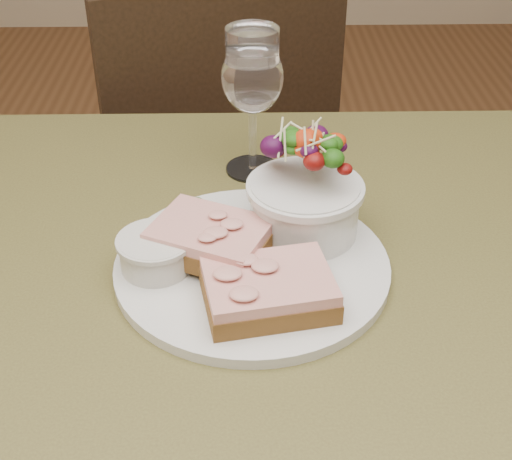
{
  "coord_description": "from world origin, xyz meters",
  "views": [
    {
      "loc": [
        -0.03,
        -0.58,
        1.22
      ],
      "look_at": [
        -0.01,
        0.0,
        0.81
      ],
      "focal_mm": 50.0,
      "sensor_mm": 36.0,
      "label": 1
    }
  ],
  "objects_px": {
    "sandwich_front": "(269,290)",
    "chair_far": "(206,241)",
    "wine_glass": "(252,81)",
    "ramekin": "(156,251)",
    "salad_bowl": "(305,186)",
    "sandwich_back": "(210,239)",
    "dinner_plate": "(252,266)",
    "cafe_table": "(268,349)"
  },
  "relations": [
    {
      "from": "sandwich_back",
      "to": "ramekin",
      "type": "distance_m",
      "value": 0.06
    },
    {
      "from": "sandwich_back",
      "to": "salad_bowl",
      "type": "height_order",
      "value": "salad_bowl"
    },
    {
      "from": "dinner_plate",
      "to": "wine_glass",
      "type": "xyz_separation_m",
      "value": [
        0.0,
        0.21,
        0.12
      ]
    },
    {
      "from": "ramekin",
      "to": "cafe_table",
      "type": "bearing_deg",
      "value": -3.91
    },
    {
      "from": "dinner_plate",
      "to": "sandwich_back",
      "type": "xyz_separation_m",
      "value": [
        -0.04,
        0.01,
        0.03
      ]
    },
    {
      "from": "sandwich_front",
      "to": "chair_far",
      "type": "bearing_deg",
      "value": 87.39
    },
    {
      "from": "chair_far",
      "to": "sandwich_front",
      "type": "distance_m",
      "value": 0.91
    },
    {
      "from": "cafe_table",
      "to": "wine_glass",
      "type": "relative_size",
      "value": 4.57
    },
    {
      "from": "chair_far",
      "to": "salad_bowl",
      "type": "xyz_separation_m",
      "value": [
        0.15,
        -0.64,
        0.53
      ]
    },
    {
      "from": "cafe_table",
      "to": "chair_far",
      "type": "xyz_separation_m",
      "value": [
        -0.11,
        0.71,
        -0.36
      ]
    },
    {
      "from": "dinner_plate",
      "to": "salad_bowl",
      "type": "xyz_separation_m",
      "value": [
        0.06,
        0.06,
        0.07
      ]
    },
    {
      "from": "dinner_plate",
      "to": "sandwich_back",
      "type": "height_order",
      "value": "sandwich_back"
    },
    {
      "from": "dinner_plate",
      "to": "wine_glass",
      "type": "bearing_deg",
      "value": 88.91
    },
    {
      "from": "cafe_table",
      "to": "ramekin",
      "type": "bearing_deg",
      "value": 176.09
    },
    {
      "from": "sandwich_front",
      "to": "dinner_plate",
      "type": "bearing_deg",
      "value": 91.89
    },
    {
      "from": "dinner_plate",
      "to": "sandwich_back",
      "type": "distance_m",
      "value": 0.05
    },
    {
      "from": "cafe_table",
      "to": "wine_glass",
      "type": "bearing_deg",
      "value": 93.35
    },
    {
      "from": "dinner_plate",
      "to": "salad_bowl",
      "type": "height_order",
      "value": "salad_bowl"
    },
    {
      "from": "sandwich_front",
      "to": "wine_glass",
      "type": "relative_size",
      "value": 0.79
    },
    {
      "from": "cafe_table",
      "to": "ramekin",
      "type": "xyz_separation_m",
      "value": [
        -0.12,
        0.01,
        0.13
      ]
    },
    {
      "from": "sandwich_front",
      "to": "salad_bowl",
      "type": "xyz_separation_m",
      "value": [
        0.04,
        0.12,
        0.04
      ]
    },
    {
      "from": "ramekin",
      "to": "dinner_plate",
      "type": "bearing_deg",
      "value": 4.15
    },
    {
      "from": "wine_glass",
      "to": "cafe_table",
      "type": "bearing_deg",
      "value": -86.65
    },
    {
      "from": "dinner_plate",
      "to": "chair_far",
      "type": "bearing_deg",
      "value": 97.66
    },
    {
      "from": "cafe_table",
      "to": "salad_bowl",
      "type": "height_order",
      "value": "salad_bowl"
    },
    {
      "from": "sandwich_back",
      "to": "dinner_plate",
      "type": "bearing_deg",
      "value": 14.3
    },
    {
      "from": "cafe_table",
      "to": "sandwich_front",
      "type": "xyz_separation_m",
      "value": [
        -0.0,
        -0.05,
        0.13
      ]
    },
    {
      "from": "chair_far",
      "to": "sandwich_front",
      "type": "height_order",
      "value": "chair_far"
    },
    {
      "from": "ramekin",
      "to": "salad_bowl",
      "type": "xyz_separation_m",
      "value": [
        0.16,
        0.06,
        0.04
      ]
    },
    {
      "from": "chair_far",
      "to": "ramekin",
      "type": "bearing_deg",
      "value": 70.99
    },
    {
      "from": "dinner_plate",
      "to": "ramekin",
      "type": "xyz_separation_m",
      "value": [
        -0.1,
        -0.01,
        0.03
      ]
    },
    {
      "from": "chair_far",
      "to": "dinner_plate",
      "type": "xyz_separation_m",
      "value": [
        0.09,
        -0.69,
        0.46
      ]
    },
    {
      "from": "sandwich_back",
      "to": "wine_glass",
      "type": "relative_size",
      "value": 0.82
    },
    {
      "from": "chair_far",
      "to": "sandwich_back",
      "type": "relative_size",
      "value": 6.27
    },
    {
      "from": "ramekin",
      "to": "salad_bowl",
      "type": "height_order",
      "value": "salad_bowl"
    },
    {
      "from": "chair_far",
      "to": "sandwich_front",
      "type": "xyz_separation_m",
      "value": [
        0.11,
        -0.76,
        0.49
      ]
    },
    {
      "from": "ramekin",
      "to": "wine_glass",
      "type": "relative_size",
      "value": 0.42
    },
    {
      "from": "sandwich_back",
      "to": "ramekin",
      "type": "xyz_separation_m",
      "value": [
        -0.06,
        -0.02,
        -0.0
      ]
    },
    {
      "from": "dinner_plate",
      "to": "sandwich_front",
      "type": "bearing_deg",
      "value": -77.4
    },
    {
      "from": "sandwich_front",
      "to": "ramekin",
      "type": "relative_size",
      "value": 1.87
    },
    {
      "from": "salad_bowl",
      "to": "wine_glass",
      "type": "bearing_deg",
      "value": 108.92
    },
    {
      "from": "chair_far",
      "to": "wine_glass",
      "type": "xyz_separation_m",
      "value": [
        0.1,
        -0.48,
        0.58
      ]
    }
  ]
}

